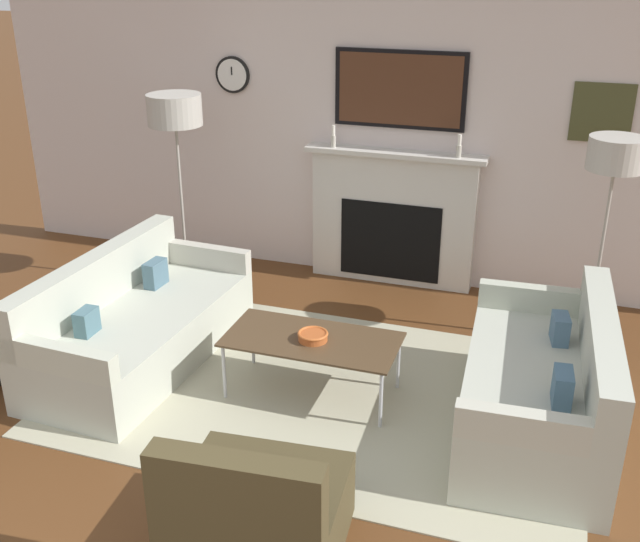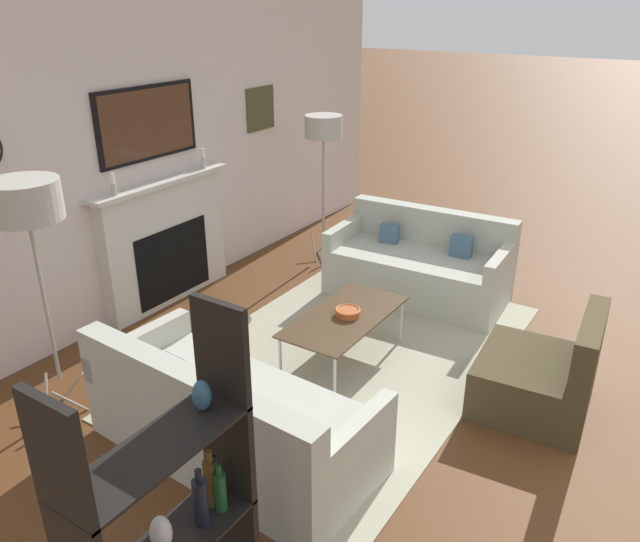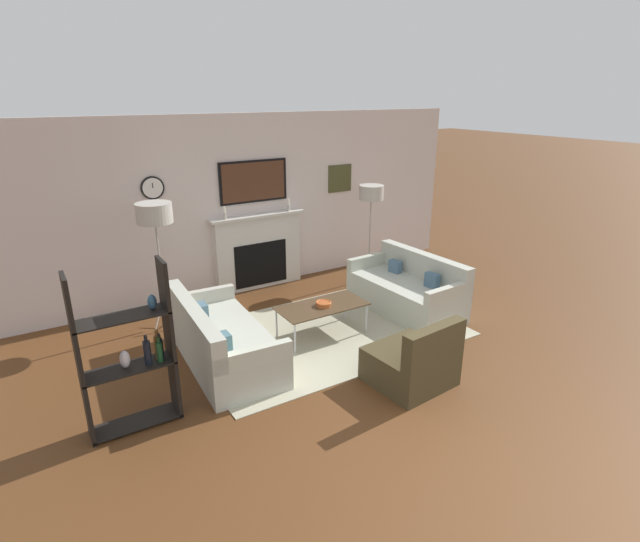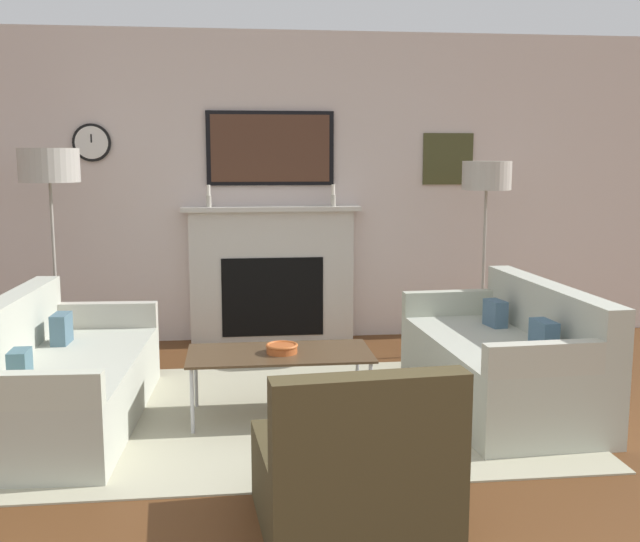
{
  "view_description": "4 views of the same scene",
  "coord_description": "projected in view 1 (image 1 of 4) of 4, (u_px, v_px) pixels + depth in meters",
  "views": [
    {
      "loc": [
        1.36,
        -1.08,
        2.77
      ],
      "look_at": [
        -0.07,
        3.2,
        0.82
      ],
      "focal_mm": 42.0,
      "sensor_mm": 36.0,
      "label": 1
    },
    {
      "loc": [
        -3.79,
        0.8,
        2.7
      ],
      "look_at": [
        -0.04,
        3.24,
        0.74
      ],
      "focal_mm": 35.0,
      "sensor_mm": 36.0,
      "label": 2
    },
    {
      "loc": [
        -3.15,
        -1.93,
        2.99
      ],
      "look_at": [
        -0.0,
        3.14,
        0.83
      ],
      "focal_mm": 28.0,
      "sensor_mm": 36.0,
      "label": 3
    },
    {
      "loc": [
        -0.34,
        -1.52,
        1.63
      ],
      "look_at": [
        0.24,
        3.43,
        0.86
      ],
      "focal_mm": 42.0,
      "sensor_mm": 36.0,
      "label": 4
    }
  ],
  "objects": [
    {
      "name": "decorative_bowl",
      "position": [
        313.0,
        336.0,
        4.87
      ],
      "size": [
        0.2,
        0.2,
        0.06
      ],
      "color": "#B65526",
      "rests_on": "coffee_table"
    },
    {
      "name": "couch_left",
      "position": [
        136.0,
        326.0,
        5.38
      ],
      "size": [
        0.95,
        1.9,
        0.78
      ],
      "color": "#B5B8A8",
      "rests_on": "ground_plane"
    },
    {
      "name": "floor_lamp_left",
      "position": [
        175.0,
        112.0,
        6.09
      ],
      "size": [
        0.45,
        0.45,
        1.7
      ],
      "color": "#9E998E",
      "rests_on": "ground_plane"
    },
    {
      "name": "armchair",
      "position": [
        257.0,
        516.0,
        3.61
      ],
      "size": [
        0.86,
        0.83,
        0.78
      ],
      "color": "#423821",
      "rests_on": "ground_plane"
    },
    {
      "name": "floor_lamp_right",
      "position": [
        616.0,
        157.0,
        5.14
      ],
      "size": [
        0.39,
        0.39,
        1.6
      ],
      "color": "#9E998E",
      "rests_on": "ground_plane"
    },
    {
      "name": "fireplace_wall",
      "position": [
        398.0,
        144.0,
        6.39
      ],
      "size": [
        7.59,
        0.28,
        2.7
      ],
      "color": "beige",
      "rests_on": "ground_plane"
    },
    {
      "name": "area_rug",
      "position": [
        322.0,
        392.0,
        5.07
      ],
      "size": [
        3.43,
        2.21,
        0.01
      ],
      "color": "#ADAA8E",
      "rests_on": "ground_plane"
    },
    {
      "name": "couch_right",
      "position": [
        542.0,
        391.0,
        4.55
      ],
      "size": [
        0.91,
        1.72,
        0.81
      ],
      "color": "#B5B8A8",
      "rests_on": "ground_plane"
    },
    {
      "name": "coffee_table",
      "position": [
        312.0,
        342.0,
        4.91
      ],
      "size": [
        1.14,
        0.56,
        0.42
      ],
      "color": "#4C3823",
      "rests_on": "ground_plane"
    }
  ]
}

